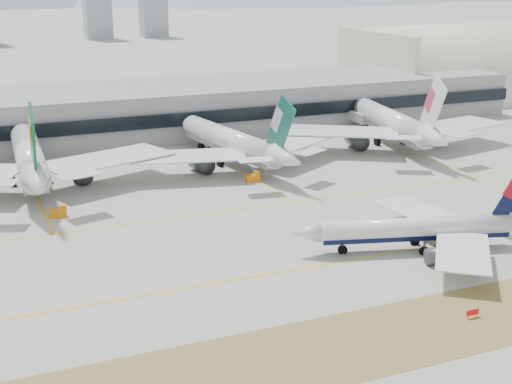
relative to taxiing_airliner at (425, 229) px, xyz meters
name	(u,v)px	position (x,y,z in m)	size (l,w,h in m)	color
ground	(245,266)	(-33.95, 5.84, -4.06)	(3000.00, 3000.00, 0.00)	gray
taxiing_airliner	(425,229)	(0.00, 0.00, 0.00)	(49.20, 41.95, 16.84)	white
widebody_eva	(29,159)	(-63.47, 72.92, 2.63)	(70.63, 69.04, 25.18)	white
widebody_cathay	(235,144)	(-10.61, 71.15, 2.02)	(63.44, 62.69, 22.87)	white
widebody_china_air	(393,124)	(41.68, 74.40, 2.61)	(69.39, 68.68, 25.08)	white
terminal	(110,113)	(-33.95, 120.68, 3.44)	(280.00, 43.10, 15.00)	gray
hangar	(462,95)	(120.62, 140.84, -3.92)	(91.00, 60.00, 60.00)	silver
hold_sign_right	(473,313)	(-9.83, -26.16, -3.18)	(2.20, 0.15, 1.35)	red
gse_b	(59,212)	(-60.77, 46.11, -3.01)	(3.55, 2.00, 2.60)	orange
gse_c	(253,177)	(-12.03, 54.81, -3.01)	(3.55, 2.00, 2.60)	orange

